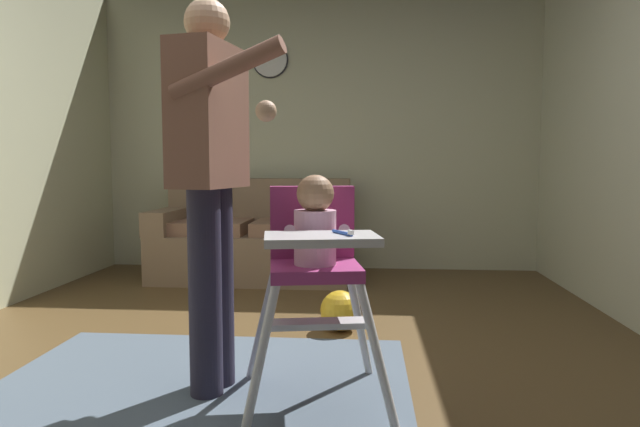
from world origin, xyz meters
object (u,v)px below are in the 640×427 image
high_chair (315,247)px  couch (255,239)px  toy_ball (340,311)px  adult_standing (211,173)px  wall_clock (270,60)px

high_chair → couch: bearing=-173.1°
high_chair → toy_ball: size_ratio=3.97×
couch → adult_standing: bearing=7.2°
high_chair → toy_ball: (0.06, 1.00, -0.53)m
adult_standing → toy_ball: adult_standing is taller
high_chair → adult_standing: (-0.45, 0.09, 0.30)m
couch → wall_clock: size_ratio=4.93×
toy_ball → wall_clock: (-0.75, 2.00, 1.84)m
couch → high_chair: bearing=16.7°
high_chair → adult_standing: size_ratio=0.57×
adult_standing → wall_clock: (-0.24, 2.91, 1.02)m
high_chair → toy_ball: high_chair is taller
couch → high_chair: 2.65m
couch → toy_ball: 1.74m
couch → high_chair: (0.76, -2.52, 0.31)m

